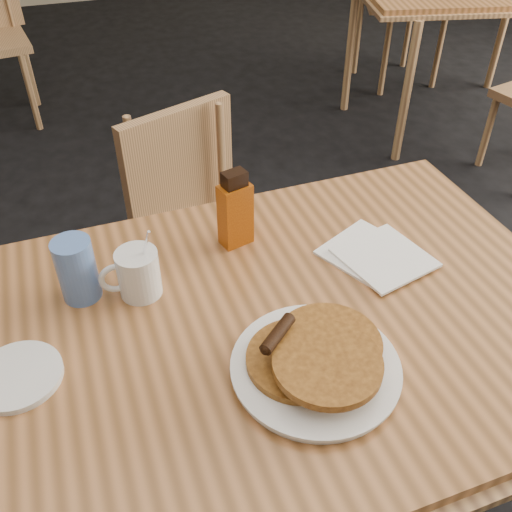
% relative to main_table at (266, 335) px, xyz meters
% --- Properties ---
extents(floor, '(10.00, 10.00, 0.00)m').
position_rel_main_table_xyz_m(floor, '(0.02, 0.04, -0.71)').
color(floor, black).
rests_on(floor, ground).
extents(main_table, '(1.30, 0.90, 0.75)m').
position_rel_main_table_xyz_m(main_table, '(0.00, 0.00, 0.00)').
color(main_table, '#AD6D3D').
rests_on(main_table, floor).
extents(chair_main_far, '(0.48, 0.50, 0.82)m').
position_rel_main_table_xyz_m(chair_main_far, '(-0.00, 0.70, -0.22)').
color(chair_main_far, tan).
rests_on(chair_main_far, floor).
extents(pancake_plate, '(0.29, 0.29, 0.09)m').
position_rel_main_table_xyz_m(pancake_plate, '(0.04, -0.14, 0.07)').
color(pancake_plate, white).
rests_on(pancake_plate, main_table).
extents(coffee_mug, '(0.12, 0.08, 0.16)m').
position_rel_main_table_xyz_m(coffee_mug, '(-0.21, 0.15, 0.09)').
color(coffee_mug, white).
rests_on(coffee_mug, main_table).
extents(syrup_bottle, '(0.08, 0.06, 0.18)m').
position_rel_main_table_xyz_m(syrup_bottle, '(0.02, 0.25, 0.12)').
color(syrup_bottle, maroon).
rests_on(syrup_bottle, main_table).
extents(napkin_stack, '(0.24, 0.25, 0.01)m').
position_rel_main_table_xyz_m(napkin_stack, '(0.28, 0.10, 0.05)').
color(napkin_stack, white).
rests_on(napkin_stack, main_table).
extents(blue_tumbler, '(0.09, 0.09, 0.13)m').
position_rel_main_table_xyz_m(blue_tumbler, '(-0.32, 0.18, 0.11)').
color(blue_tumbler, '#5379C3').
rests_on(blue_tumbler, main_table).
extents(side_saucer, '(0.19, 0.19, 0.01)m').
position_rel_main_table_xyz_m(side_saucer, '(-0.44, 0.00, 0.05)').
color(side_saucer, white).
rests_on(side_saucer, main_table).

